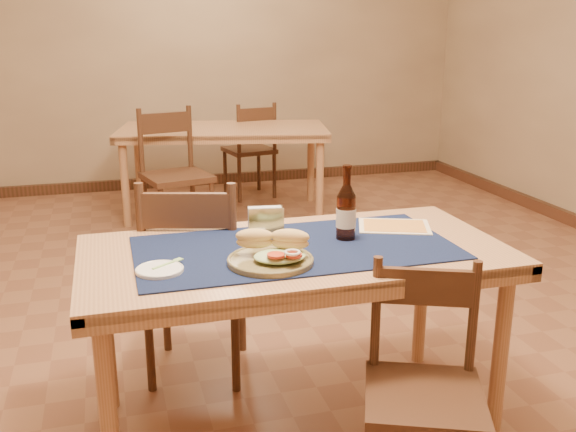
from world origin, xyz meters
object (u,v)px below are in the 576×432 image
object	(u,v)px
sandwich_plate	(273,254)
beer_bottle	(346,212)
back_table	(223,137)
napkin_holder	(266,224)
chair_main_far	(195,275)
chair_main_near	(424,386)
main_table	(295,269)

from	to	relation	value
sandwich_plate	beer_bottle	size ratio (longest dim) A/B	1.04
back_table	napkin_holder	distance (m)	3.07
chair_main_far	napkin_holder	xyz separation A→B (m)	(0.24, -0.36, 0.32)
chair_main_far	sandwich_plate	world-z (taller)	chair_main_far
chair_main_near	sandwich_plate	distance (m)	0.67
main_table	beer_bottle	xyz separation A→B (m)	(0.22, 0.04, 0.20)
sandwich_plate	napkin_holder	distance (m)	0.27
chair_main_far	beer_bottle	xyz separation A→B (m)	(0.54, -0.44, 0.37)
sandwich_plate	napkin_holder	size ratio (longest dim) A/B	2.01
chair_main_far	napkin_holder	distance (m)	0.54
chair_main_far	beer_bottle	distance (m)	0.79
back_table	beer_bottle	size ratio (longest dim) A/B	6.38
chair_main_far	beer_bottle	size ratio (longest dim) A/B	3.23
chair_main_far	napkin_holder	bearing A→B (deg)	-56.52
main_table	napkin_holder	bearing A→B (deg)	124.39
main_table	napkin_holder	distance (m)	0.21
chair_main_near	napkin_holder	world-z (taller)	napkin_holder
back_table	beer_bottle	xyz separation A→B (m)	(-0.08, -3.12, 0.20)
napkin_holder	chair_main_near	bearing A→B (deg)	-61.06
beer_bottle	chair_main_far	bearing A→B (deg)	140.94
chair_main_far	sandwich_plate	distance (m)	0.72
back_table	main_table	bearing A→B (deg)	-95.50
chair_main_near	beer_bottle	xyz separation A→B (m)	(-0.06, 0.58, 0.44)
chair_main_far	sandwich_plate	bearing A→B (deg)	-72.49
chair_main_near	beer_bottle	distance (m)	0.73
back_table	sandwich_plate	xyz separation A→B (m)	(-0.43, -3.31, 0.12)
main_table	beer_bottle	bearing A→B (deg)	11.36
back_table	beer_bottle	distance (m)	3.13
main_table	sandwich_plate	bearing A→B (deg)	-130.89
chair_main_near	beer_bottle	size ratio (longest dim) A/B	2.78
main_table	sandwich_plate	size ratio (longest dim) A/B	5.22
main_table	back_table	bearing A→B (deg)	84.50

